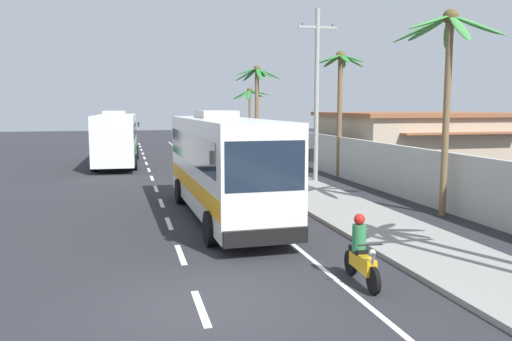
% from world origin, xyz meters
% --- Properties ---
extents(ground_plane, '(160.00, 160.00, 0.00)m').
position_xyz_m(ground_plane, '(0.00, 0.00, 0.00)').
color(ground_plane, '#28282D').
extents(sidewalk_kerb, '(3.20, 90.00, 0.14)m').
position_xyz_m(sidewalk_kerb, '(6.80, 10.00, 0.07)').
color(sidewalk_kerb, gray).
rests_on(sidewalk_kerb, ground).
extents(lane_markings, '(3.50, 71.00, 0.01)m').
position_xyz_m(lane_markings, '(2.11, 14.52, 0.00)').
color(lane_markings, white).
rests_on(lane_markings, ground).
extents(boundary_wall, '(0.24, 60.00, 2.31)m').
position_xyz_m(boundary_wall, '(10.60, 14.00, 1.15)').
color(boundary_wall, '#B2B2AD').
rests_on(boundary_wall, ground).
extents(coach_bus_foreground, '(3.02, 10.96, 3.89)m').
position_xyz_m(coach_bus_foreground, '(2.03, 8.31, 2.02)').
color(coach_bus_foreground, silver).
rests_on(coach_bus_foreground, ground).
extents(coach_bus_far_lane, '(3.22, 11.39, 3.74)m').
position_xyz_m(coach_bus_far_lane, '(-2.00, 27.00, 1.95)').
color(coach_bus_far_lane, white).
rests_on(coach_bus_far_lane, ground).
extents(motorcycle_beside_bus, '(0.56, 1.96, 1.57)m').
position_xyz_m(motorcycle_beside_bus, '(4.22, 16.64, 0.64)').
color(motorcycle_beside_bus, black).
rests_on(motorcycle_beside_bus, ground).
extents(motorcycle_trailing, '(0.56, 1.96, 1.60)m').
position_xyz_m(motorcycle_trailing, '(3.80, 0.46, 0.65)').
color(motorcycle_trailing, black).
rests_on(motorcycle_trailing, ground).
extents(pedestrian_near_kerb, '(0.36, 0.36, 1.61)m').
position_xyz_m(pedestrian_near_kerb, '(6.22, 16.02, 0.98)').
color(pedestrian_near_kerb, '#2D7A47').
rests_on(pedestrian_near_kerb, sidewalk_kerb).
extents(utility_pole_mid, '(2.05, 0.24, 9.04)m').
position_xyz_m(utility_pole_mid, '(8.36, 15.70, 4.72)').
color(utility_pole_mid, '#9E9E99').
rests_on(utility_pole_mid, ground).
extents(palm_second, '(3.87, 3.64, 7.37)m').
position_xyz_m(palm_second, '(9.15, 31.73, 5.16)').
color(palm_second, brown).
rests_on(palm_second, ground).
extents(palm_third, '(2.75, 2.74, 7.15)m').
position_xyz_m(palm_third, '(10.50, 17.66, 5.19)').
color(palm_third, brown).
rests_on(palm_third, ground).
extents(palm_fourth, '(4.21, 3.97, 7.51)m').
position_xyz_m(palm_fourth, '(9.99, 6.68, 5.80)').
color(palm_fourth, brown).
rests_on(palm_fourth, ground).
extents(palm_farthest, '(3.51, 3.51, 5.81)m').
position_xyz_m(palm_farthest, '(10.18, 38.45, 4.51)').
color(palm_farthest, brown).
rests_on(palm_farthest, ground).
extents(roadside_building, '(11.13, 9.67, 3.66)m').
position_xyz_m(roadside_building, '(16.73, 19.69, 1.85)').
color(roadside_building, tan).
rests_on(roadside_building, ground).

